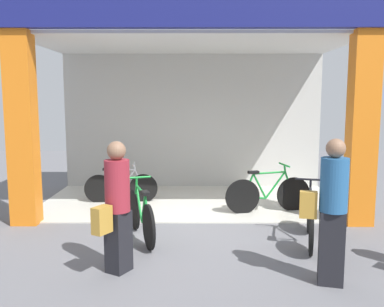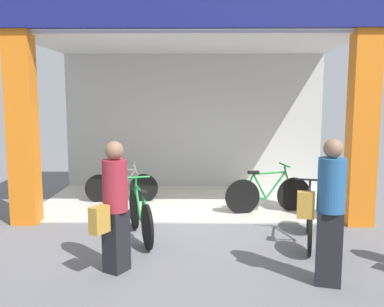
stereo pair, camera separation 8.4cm
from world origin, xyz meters
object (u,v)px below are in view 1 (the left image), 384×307
(pedestrian_1, at_px, (117,206))
(bicycle_parked_1, at_px, (141,215))
(bicycle_inside_0, at_px, (268,194))
(bicycle_parked_0, at_px, (310,219))
(pedestrian_2, at_px, (332,210))
(bicycle_inside_1, at_px, (121,187))

(pedestrian_1, bearing_deg, bicycle_parked_1, 83.75)
(bicycle_inside_0, xyz_separation_m, bicycle_parked_0, (0.34, -1.68, -0.00))
(bicycle_parked_0, bearing_deg, bicycle_inside_0, 101.52)
(bicycle_inside_0, xyz_separation_m, bicycle_parked_1, (-2.27, -1.50, -0.00))
(bicycle_parked_0, distance_m, bicycle_parked_1, 2.62)
(pedestrian_1, height_order, pedestrian_2, pedestrian_2)
(pedestrian_2, bearing_deg, bicycle_inside_0, 93.33)
(bicycle_inside_0, bearing_deg, pedestrian_1, -130.88)
(bicycle_inside_0, xyz_separation_m, pedestrian_2, (0.18, -3.10, 0.52))
(bicycle_inside_1, distance_m, pedestrian_1, 3.63)
(bicycle_parked_0, distance_m, pedestrian_1, 3.00)
(bicycle_inside_0, bearing_deg, bicycle_parked_0, -78.48)
(bicycle_parked_1, bearing_deg, bicycle_inside_1, 107.68)
(bicycle_inside_1, bearing_deg, bicycle_parked_0, -36.30)
(bicycle_parked_1, relative_size, pedestrian_2, 0.93)
(bicycle_inside_1, height_order, bicycle_parked_1, bicycle_parked_1)
(pedestrian_2, bearing_deg, bicycle_parked_0, 83.45)
(bicycle_inside_1, relative_size, bicycle_parked_1, 0.95)
(pedestrian_1, bearing_deg, pedestrian_2, -7.11)
(pedestrian_1, distance_m, pedestrian_2, 2.61)
(bicycle_parked_0, bearing_deg, pedestrian_1, -158.28)
(bicycle_inside_1, height_order, pedestrian_2, pedestrian_2)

